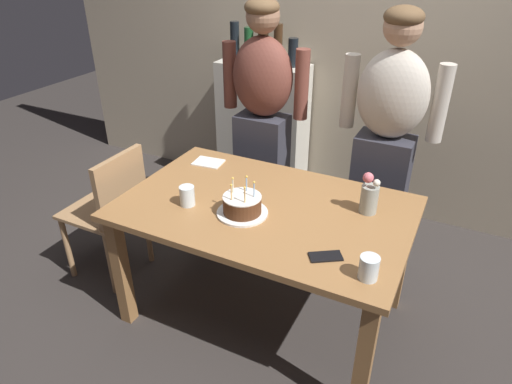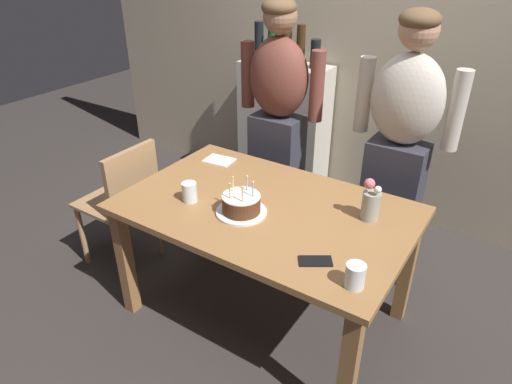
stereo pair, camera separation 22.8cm
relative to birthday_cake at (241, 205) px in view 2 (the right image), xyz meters
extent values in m
plane|color=#332D2B|center=(0.07, 0.12, -0.79)|extent=(10.00, 10.00, 0.00)
cube|color=tan|center=(0.07, 1.67, 0.51)|extent=(5.20, 0.10, 2.60)
cube|color=olive|center=(0.07, 0.12, -0.07)|extent=(1.50, 0.96, 0.03)
cube|color=olive|center=(-0.61, -0.29, -0.44)|extent=(0.07, 0.07, 0.70)
cube|color=olive|center=(0.75, -0.29, -0.44)|extent=(0.07, 0.07, 0.70)
cube|color=olive|center=(-0.61, 0.53, -0.44)|extent=(0.07, 0.07, 0.70)
cube|color=olive|center=(0.75, 0.53, -0.44)|extent=(0.07, 0.07, 0.70)
cylinder|color=white|center=(0.00, 0.00, -0.04)|extent=(0.26, 0.26, 0.01)
cylinder|color=#512D19|center=(0.00, 0.00, 0.01)|extent=(0.19, 0.19, 0.08)
cylinder|color=silver|center=(0.00, 0.00, 0.05)|extent=(0.20, 0.20, 0.01)
cylinder|color=#EAB266|center=(-0.03, -0.05, 0.09)|extent=(0.01, 0.01, 0.07)
sphere|color=#F9C64C|center=(-0.03, -0.05, 0.14)|extent=(0.01, 0.01, 0.01)
cylinder|color=#EAB266|center=(0.04, -0.04, 0.09)|extent=(0.01, 0.01, 0.07)
sphere|color=#F9C64C|center=(0.04, -0.04, 0.14)|extent=(0.01, 0.01, 0.01)
cylinder|color=#93B7DB|center=(0.05, 0.02, 0.09)|extent=(0.01, 0.01, 0.07)
sphere|color=#F9C64C|center=(0.05, 0.02, 0.14)|extent=(0.01, 0.01, 0.01)
cylinder|color=#93B7DB|center=(-0.01, 0.06, 0.09)|extent=(0.01, 0.01, 0.07)
sphere|color=#F9C64C|center=(-0.01, 0.06, 0.14)|extent=(0.01, 0.01, 0.01)
cylinder|color=beige|center=(-0.06, 0.01, 0.09)|extent=(0.01, 0.01, 0.07)
sphere|color=#F9C64C|center=(-0.06, 0.01, 0.14)|extent=(0.01, 0.01, 0.01)
cylinder|color=silver|center=(-0.30, -0.05, 0.01)|extent=(0.08, 0.08, 0.11)
cylinder|color=silver|center=(0.69, -0.21, 0.00)|extent=(0.08, 0.08, 0.10)
cube|color=black|center=(0.50, -0.15, -0.04)|extent=(0.16, 0.14, 0.01)
cube|color=white|center=(-0.47, 0.43, -0.04)|extent=(0.19, 0.15, 0.01)
cylinder|color=#999E93|center=(0.56, 0.30, 0.03)|extent=(0.09, 0.09, 0.15)
sphere|color=#DB6670|center=(0.55, 0.29, 0.15)|extent=(0.05, 0.05, 0.05)
sphere|color=silver|center=(0.59, 0.29, 0.13)|extent=(0.04, 0.04, 0.04)
cube|color=#33333D|center=(-0.33, 0.90, -0.33)|extent=(0.34, 0.23, 0.92)
ellipsoid|color=brown|center=(-0.33, 0.90, 0.39)|extent=(0.41, 0.27, 0.52)
sphere|color=#936B51|center=(-0.33, 0.90, 0.76)|extent=(0.21, 0.21, 0.21)
ellipsoid|color=brown|center=(-0.33, 0.89, 0.81)|extent=(0.21, 0.21, 0.12)
cylinder|color=brown|center=(-0.07, 0.93, 0.37)|extent=(0.09, 0.09, 0.44)
cylinder|color=brown|center=(-0.59, 0.93, 0.37)|extent=(0.09, 0.09, 0.44)
cube|color=#33333D|center=(0.50, 0.90, -0.33)|extent=(0.34, 0.23, 0.92)
ellipsoid|color=beige|center=(0.50, 0.90, 0.39)|extent=(0.41, 0.27, 0.52)
sphere|color=tan|center=(0.50, 0.90, 0.76)|extent=(0.21, 0.21, 0.21)
ellipsoid|color=brown|center=(0.50, 0.89, 0.81)|extent=(0.21, 0.21, 0.12)
cylinder|color=beige|center=(0.76, 0.93, 0.37)|extent=(0.09, 0.09, 0.44)
cylinder|color=beige|center=(0.24, 0.93, 0.37)|extent=(0.09, 0.09, 0.44)
cube|color=#A37A51|center=(-1.03, 0.04, -0.33)|extent=(0.42, 0.42, 0.02)
cube|color=#A37A51|center=(-0.84, 0.04, -0.12)|extent=(0.04, 0.40, 0.40)
cylinder|color=#A37A51|center=(-1.21, 0.22, -0.56)|extent=(0.04, 0.04, 0.45)
cylinder|color=#A37A51|center=(-1.21, -0.14, -0.56)|extent=(0.04, 0.04, 0.45)
cylinder|color=#A37A51|center=(-0.85, 0.22, -0.56)|extent=(0.04, 0.04, 0.45)
cylinder|color=#A37A51|center=(-0.85, -0.14, -0.56)|extent=(0.04, 0.04, 0.45)
cube|color=beige|center=(-0.59, 1.45, -0.23)|extent=(0.72, 0.30, 1.12)
cylinder|color=black|center=(-0.83, 1.45, 0.48)|extent=(0.07, 0.07, 0.29)
cylinder|color=#194723|center=(-0.71, 1.45, 0.46)|extent=(0.07, 0.07, 0.25)
cylinder|color=#382314|center=(-0.59, 1.45, 0.48)|extent=(0.08, 0.08, 0.29)
cylinder|color=#382314|center=(-0.47, 1.45, 0.48)|extent=(0.07, 0.07, 0.30)
cylinder|color=black|center=(-0.35, 1.45, 0.44)|extent=(0.07, 0.07, 0.21)
camera|label=1|loc=(0.93, -1.71, 1.17)|focal=31.74mm
camera|label=2|loc=(1.13, -1.59, 1.17)|focal=31.74mm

